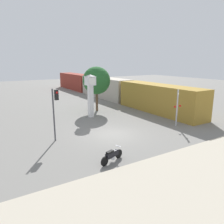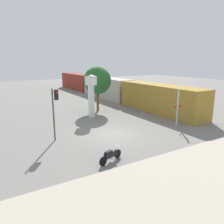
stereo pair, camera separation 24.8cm
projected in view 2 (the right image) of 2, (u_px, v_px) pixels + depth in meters
ground_plane at (113, 134)px, 18.93m from camera, size 120.00×120.00×0.00m
sidewalk_strip at (193, 177)px, 11.86m from camera, size 36.00×6.00×0.10m
motorcycle at (111, 155)px, 13.68m from camera, size 1.93×0.79×0.89m
clock_tower at (91, 89)px, 24.13m from camera, size 1.17×1.17×4.77m
freight_train at (107, 88)px, 37.82m from camera, size 2.80×39.26×3.40m
traffic_light at (55, 105)px, 16.93m from camera, size 0.50×0.35×4.16m
railroad_crossing_signal at (178, 106)px, 20.94m from camera, size 0.90×0.82×3.55m
street_tree at (97, 81)px, 27.05m from camera, size 3.43×3.43×5.55m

